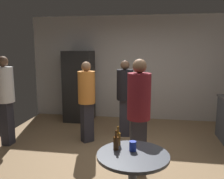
% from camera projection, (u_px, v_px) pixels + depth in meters
% --- Properties ---
extents(ground_plane, '(5.20, 5.20, 0.10)m').
position_uv_depth(ground_plane, '(116.00, 164.00, 4.12)').
color(ground_plane, '#9E7C56').
extents(wall_back, '(5.32, 0.06, 2.70)m').
position_uv_depth(wall_back, '(130.00, 68.00, 6.44)').
color(wall_back, silver).
rests_on(wall_back, ground_plane).
extents(refrigerator, '(0.70, 0.68, 1.80)m').
position_uv_depth(refrigerator, '(79.00, 86.00, 6.30)').
color(refrigerator, black).
rests_on(refrigerator, ground_plane).
extents(foreground_table, '(0.80, 0.80, 0.73)m').
position_uv_depth(foreground_table, '(133.00, 163.00, 2.69)').
color(foreground_table, '#4C515B').
rests_on(foreground_table, ground_plane).
extents(beer_bottle_amber, '(0.06, 0.06, 0.23)m').
position_uv_depth(beer_bottle_amber, '(118.00, 138.00, 2.91)').
color(beer_bottle_amber, '#8C5919').
rests_on(beer_bottle_amber, foreground_table).
extents(beer_bottle_brown, '(0.06, 0.06, 0.23)m').
position_uv_depth(beer_bottle_brown, '(116.00, 143.00, 2.78)').
color(beer_bottle_brown, '#593314').
rests_on(beer_bottle_brown, foreground_table).
extents(plastic_cup_blue, '(0.08, 0.08, 0.11)m').
position_uv_depth(plastic_cup_blue, '(133.00, 146.00, 2.75)').
color(plastic_cup_blue, blue).
rests_on(plastic_cup_blue, foreground_table).
extents(person_in_orange_shirt, '(0.48, 0.48, 1.62)m').
position_uv_depth(person_in_orange_shirt, '(87.00, 96.00, 4.82)').
color(person_in_orange_shirt, '#2D2D38').
rests_on(person_in_orange_shirt, ground_plane).
extents(person_in_white_shirt, '(0.35, 0.35, 1.73)m').
position_uv_depth(person_in_white_shirt, '(5.00, 94.00, 4.66)').
color(person_in_white_shirt, '#2D2D38').
rests_on(person_in_white_shirt, ground_plane).
extents(person_in_black_shirt, '(0.38, 0.38, 1.62)m').
position_uv_depth(person_in_black_shirt, '(125.00, 93.00, 5.13)').
color(person_in_black_shirt, '#2D2D38').
rests_on(person_in_black_shirt, ground_plane).
extents(person_in_maroon_shirt, '(0.41, 0.41, 1.73)m').
position_uv_depth(person_in_maroon_shirt, '(139.00, 108.00, 3.55)').
color(person_in_maroon_shirt, '#2D2D38').
rests_on(person_in_maroon_shirt, ground_plane).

